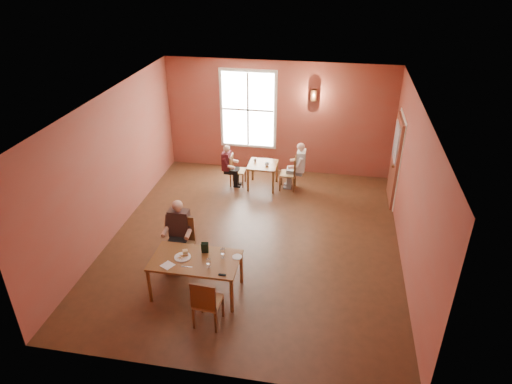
% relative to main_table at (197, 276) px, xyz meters
% --- Properties ---
extents(ground, '(6.00, 7.00, 0.01)m').
position_rel_main_table_xyz_m(ground, '(0.71, 1.80, -0.36)').
color(ground, brown).
rests_on(ground, ground).
extents(wall_back, '(6.00, 0.04, 3.00)m').
position_rel_main_table_xyz_m(wall_back, '(0.71, 5.30, 1.14)').
color(wall_back, brown).
rests_on(wall_back, ground).
extents(wall_front, '(6.00, 0.04, 3.00)m').
position_rel_main_table_xyz_m(wall_front, '(0.71, -1.70, 1.14)').
color(wall_front, brown).
rests_on(wall_front, ground).
extents(wall_left, '(0.04, 7.00, 3.00)m').
position_rel_main_table_xyz_m(wall_left, '(-2.29, 1.80, 1.14)').
color(wall_left, brown).
rests_on(wall_left, ground).
extents(wall_right, '(0.04, 7.00, 3.00)m').
position_rel_main_table_xyz_m(wall_right, '(3.71, 1.80, 1.14)').
color(wall_right, brown).
rests_on(wall_right, ground).
extents(ceiling, '(6.00, 7.00, 0.04)m').
position_rel_main_table_xyz_m(ceiling, '(0.71, 1.80, 2.64)').
color(ceiling, white).
rests_on(ceiling, wall_back).
extents(window, '(1.36, 0.10, 1.96)m').
position_rel_main_table_xyz_m(window, '(-0.09, 5.25, 1.34)').
color(window, white).
rests_on(window, wall_back).
extents(door, '(0.12, 1.04, 2.10)m').
position_rel_main_table_xyz_m(door, '(3.65, 4.10, 0.69)').
color(door, maroon).
rests_on(door, ground).
extents(wall_sconce, '(0.16, 0.16, 0.28)m').
position_rel_main_table_xyz_m(wall_sconce, '(1.61, 5.20, 1.84)').
color(wall_sconce, brown).
rests_on(wall_sconce, wall_back).
extents(main_table, '(1.53, 0.86, 0.72)m').
position_rel_main_table_xyz_m(main_table, '(0.00, 0.00, 0.00)').
color(main_table, brown).
rests_on(main_table, ground).
extents(chair_diner_main, '(0.45, 0.45, 1.02)m').
position_rel_main_table_xyz_m(chair_diner_main, '(-0.50, 0.65, 0.15)').
color(chair_diner_main, brown).
rests_on(chair_diner_main, ground).
extents(diner_main, '(0.51, 0.51, 1.28)m').
position_rel_main_table_xyz_m(diner_main, '(-0.50, 0.62, 0.28)').
color(diner_main, black).
rests_on(diner_main, ground).
extents(chair_empty, '(0.45, 0.45, 0.94)m').
position_rel_main_table_xyz_m(chair_empty, '(0.41, -0.70, 0.11)').
color(chair_empty, '#472918').
rests_on(chair_empty, ground).
extents(plate_food, '(0.33, 0.33, 0.04)m').
position_rel_main_table_xyz_m(plate_food, '(-0.23, 0.01, 0.38)').
color(plate_food, white).
rests_on(plate_food, main_table).
extents(sandwich, '(0.11, 0.11, 0.10)m').
position_rel_main_table_xyz_m(sandwich, '(-0.20, 0.06, 0.41)').
color(sandwich, tan).
rests_on(sandwich, main_table).
extents(goblet_a, '(0.09, 0.09, 0.20)m').
position_rel_main_table_xyz_m(goblet_a, '(0.46, 0.13, 0.46)').
color(goblet_a, white).
rests_on(goblet_a, main_table).
extents(goblet_c, '(0.10, 0.10, 0.19)m').
position_rel_main_table_xyz_m(goblet_c, '(0.29, -0.17, 0.45)').
color(goblet_c, white).
rests_on(goblet_c, main_table).
extents(menu_stand, '(0.14, 0.09, 0.21)m').
position_rel_main_table_xyz_m(menu_stand, '(0.11, 0.22, 0.46)').
color(menu_stand, black).
rests_on(menu_stand, main_table).
extents(knife, '(0.19, 0.03, 0.00)m').
position_rel_main_table_xyz_m(knife, '(-0.08, -0.23, 0.36)').
color(knife, silver).
rests_on(knife, main_table).
extents(napkin, '(0.26, 0.26, 0.01)m').
position_rel_main_table_xyz_m(napkin, '(-0.41, -0.25, 0.36)').
color(napkin, white).
rests_on(napkin, main_table).
extents(side_plate, '(0.20, 0.20, 0.01)m').
position_rel_main_table_xyz_m(side_plate, '(0.70, 0.19, 0.37)').
color(side_plate, white).
rests_on(side_plate, main_table).
extents(sunglasses, '(0.13, 0.04, 0.02)m').
position_rel_main_table_xyz_m(sunglasses, '(0.56, -0.34, 0.37)').
color(sunglasses, black).
rests_on(sunglasses, main_table).
extents(second_table, '(0.72, 0.72, 0.64)m').
position_rel_main_table_xyz_m(second_table, '(0.48, 4.23, -0.04)').
color(second_table, brown).
rests_on(second_table, ground).
extents(chair_diner_white, '(0.39, 0.39, 0.88)m').
position_rel_main_table_xyz_m(chair_diner_white, '(1.13, 4.23, 0.08)').
color(chair_diner_white, '#3D1C0D').
rests_on(chair_diner_white, ground).
extents(diner_white, '(0.48, 0.48, 1.20)m').
position_rel_main_table_xyz_m(diner_white, '(1.16, 4.23, 0.24)').
color(diner_white, white).
rests_on(diner_white, ground).
extents(chair_diner_maroon, '(0.36, 0.36, 0.81)m').
position_rel_main_table_xyz_m(chair_diner_maroon, '(-0.17, 4.23, 0.05)').
color(chair_diner_maroon, '#4B2311').
rests_on(chair_diner_maroon, ground).
extents(diner_maroon, '(0.43, 0.43, 1.07)m').
position_rel_main_table_xyz_m(diner_maroon, '(-0.20, 4.23, 0.18)').
color(diner_maroon, maroon).
rests_on(diner_maroon, ground).
extents(cup_a, '(0.13, 0.13, 0.08)m').
position_rel_main_table_xyz_m(cup_a, '(0.60, 4.16, 0.32)').
color(cup_a, silver).
rests_on(cup_a, second_table).
extents(cup_b, '(0.11, 0.11, 0.08)m').
position_rel_main_table_xyz_m(cup_b, '(0.27, 4.33, 0.32)').
color(cup_b, silver).
rests_on(cup_b, second_table).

